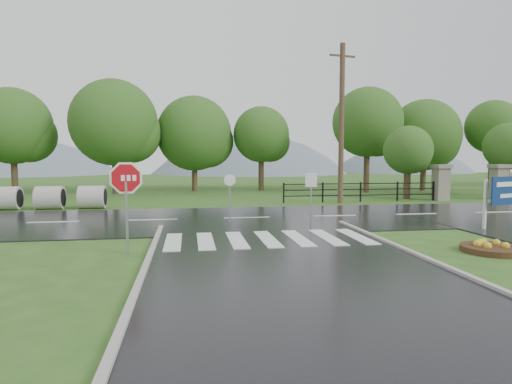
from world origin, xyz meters
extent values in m
plane|color=#2F591D|center=(0.00, 0.00, 0.00)|extent=(120.00, 120.00, 0.00)
cube|color=black|center=(0.00, 10.00, 0.00)|extent=(90.00, 8.00, 0.04)
cube|color=silver|center=(-3.00, 5.00, 0.06)|extent=(0.50, 2.80, 0.02)
cube|color=silver|center=(-2.00, 5.00, 0.06)|extent=(0.50, 2.80, 0.02)
cube|color=silver|center=(-1.00, 5.00, 0.06)|extent=(0.50, 2.80, 0.02)
cube|color=silver|center=(0.00, 5.00, 0.06)|extent=(0.50, 2.80, 0.02)
cube|color=silver|center=(1.00, 5.00, 0.06)|extent=(0.50, 2.80, 0.02)
cube|color=silver|center=(2.00, 5.00, 0.06)|extent=(0.50, 2.80, 0.02)
cube|color=silver|center=(3.00, 5.00, 0.06)|extent=(0.50, 2.80, 0.02)
cube|color=gray|center=(13.00, 16.00, 1.00)|extent=(0.80, 0.80, 2.00)
cube|color=#6B6659|center=(13.00, 16.00, 2.12)|extent=(1.00, 1.00, 0.24)
cube|color=gray|center=(17.00, 16.00, 1.00)|extent=(0.80, 0.80, 2.00)
cube|color=#6B6659|center=(17.00, 16.00, 2.12)|extent=(1.00, 1.00, 0.24)
cube|color=black|center=(7.75, 16.00, 0.40)|extent=(9.50, 0.05, 0.05)
cube|color=black|center=(7.75, 16.00, 0.75)|extent=(9.50, 0.05, 0.05)
cube|color=black|center=(7.75, 16.00, 1.10)|extent=(9.50, 0.05, 0.05)
cube|color=black|center=(3.00, 16.00, 0.60)|extent=(0.08, 0.08, 1.20)
cube|color=black|center=(12.50, 16.00, 0.60)|extent=(0.08, 0.08, 1.20)
cube|color=black|center=(17.50, 16.00, 0.60)|extent=(0.08, 0.08, 1.20)
sphere|color=slate|center=(-28.00, 65.00, -14.40)|extent=(40.00, 40.00, 40.00)
sphere|color=slate|center=(8.00, 65.00, -17.28)|extent=(48.00, 48.00, 48.00)
sphere|color=slate|center=(36.00, 65.00, -12.96)|extent=(36.00, 36.00, 36.00)
cylinder|color=#9E9B93|center=(-11.71, 15.00, 0.60)|extent=(1.30, 1.20, 1.20)
cylinder|color=#9E9B93|center=(-9.61, 15.00, 0.60)|extent=(1.30, 1.20, 1.20)
cylinder|color=#9E9B93|center=(-7.51, 15.00, 0.60)|extent=(1.30, 1.20, 1.20)
cube|color=#939399|center=(-4.20, 3.74, 1.01)|extent=(0.06, 0.06, 2.02)
cylinder|color=white|center=(-4.20, 3.75, 2.12)|extent=(1.21, 0.06, 1.21)
cylinder|color=#B20C15|center=(-4.20, 3.74, 2.12)|extent=(1.06, 0.07, 1.06)
cube|color=silver|center=(8.27, 5.73, 0.95)|extent=(0.12, 0.12, 1.89)
cube|color=navy|center=(9.31, 5.73, 1.46)|extent=(2.16, 0.79, 1.04)
cube|color=white|center=(9.31, 5.69, 1.70)|extent=(1.70, 0.59, 0.17)
cube|color=white|center=(9.31, 5.69, 1.28)|extent=(1.25, 0.44, 0.14)
cylinder|color=#332111|center=(5.99, 2.37, 0.08)|extent=(1.69, 1.69, 0.17)
cube|color=#939399|center=(2.32, 8.06, 0.97)|extent=(0.04, 0.04, 1.94)
cube|color=white|center=(2.32, 8.04, 1.79)|extent=(0.45, 0.14, 0.56)
cylinder|color=#939399|center=(-0.87, 8.66, 0.93)|extent=(0.06, 0.06, 1.87)
cylinder|color=white|center=(-0.87, 8.64, 1.78)|extent=(0.47, 0.07, 0.47)
cylinder|color=#473523|center=(6.29, 15.50, 4.59)|extent=(0.31, 0.31, 9.18)
cube|color=brown|center=(6.29, 15.50, 8.47)|extent=(1.62, 0.40, 0.10)
cylinder|color=#3D2B1C|center=(11.56, 17.50, 1.32)|extent=(0.44, 0.44, 2.63)
sphere|color=#28551A|center=(11.56, 17.50, 3.16)|extent=(3.13, 3.13, 3.13)
cylinder|color=#3D2B1C|center=(18.74, 17.50, 1.43)|extent=(0.42, 0.42, 2.86)
sphere|color=#28551A|center=(18.74, 17.50, 3.43)|extent=(3.11, 3.11, 3.11)
camera|label=1|loc=(-2.50, -8.39, 2.69)|focal=30.00mm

